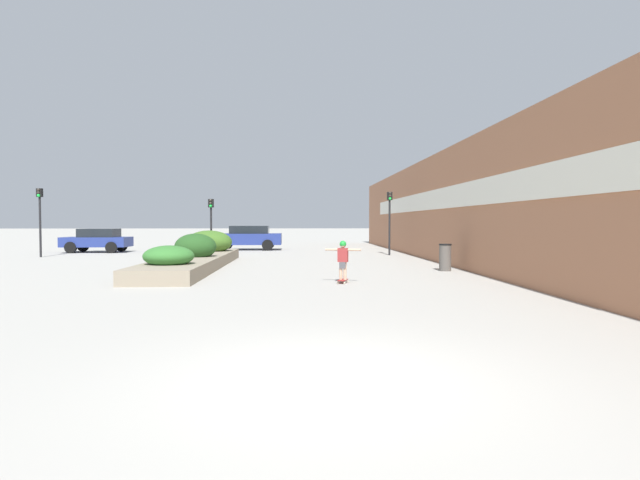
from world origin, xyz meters
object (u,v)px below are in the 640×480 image
car_center_right (515,238)px  skateboard (343,281)px  traffic_light_far_left (40,211)px  skateboarder (343,256)px  trash_bin (445,257)px  traffic_light_right (390,212)px  car_leftmost (97,240)px  car_center_left (248,237)px  traffic_light_left (211,217)px

car_center_right → skateboard: bearing=-36.1°
traffic_light_far_left → skateboarder: bearing=-38.7°
trash_bin → skateboarder: bearing=-139.6°
trash_bin → traffic_light_right: (-0.42, 9.07, 1.89)m
car_leftmost → trash_bin: bearing=-125.3°
car_center_left → traffic_light_right: size_ratio=1.30×
skateboarder → traffic_light_right: 13.30m
trash_bin → car_center_right: 17.56m
skateboard → car_center_left: (-4.67, 18.44, 0.79)m
car_leftmost → traffic_light_left: 8.70m
car_leftmost → traffic_light_right: bearing=-101.5°
car_center_left → trash_bin: bearing=-149.2°
car_leftmost → skateboarder: bearing=-140.0°
car_leftmost → traffic_light_left: size_ratio=1.25×
traffic_light_far_left → skateboard: bearing=-38.7°
skateboarder → car_center_right: 22.89m
car_leftmost → traffic_light_far_left: traffic_light_far_left is taller
car_center_left → traffic_light_far_left: size_ratio=1.27×
traffic_light_far_left → car_leftmost: bearing=73.2°
trash_bin → traffic_light_left: size_ratio=0.33×
car_center_left → traffic_light_left: traffic_light_left is taller
car_center_left → traffic_light_left: (-1.33, -6.27, 1.28)m
car_center_left → car_center_right: car_center_left is taller
traffic_light_right → traffic_light_far_left: bearing=-177.8°
skateboard → car_leftmost: size_ratio=0.17×
car_center_left → traffic_light_left: size_ratio=1.48×
car_center_left → traffic_light_far_left: 12.22m
car_center_right → traffic_light_far_left: traffic_light_far_left is taller
traffic_light_left → skateboard: bearing=-63.7°
car_center_left → car_center_right: size_ratio=1.12×
trash_bin → traffic_light_right: 9.27m
trash_bin → car_center_left: car_center_left is taller
trash_bin → car_leftmost: bearing=144.7°
car_center_left → skateboarder: bearing=-165.8°
car_center_right → traffic_light_far_left: size_ratio=1.13×
traffic_light_left → car_center_right: bearing=17.9°
car_center_right → traffic_light_left: (-19.51, -6.31, 1.36)m
car_leftmost → traffic_light_far_left: size_ratio=1.07×
car_center_left → traffic_light_far_left: bearing=122.5°
trash_bin → traffic_light_far_left: size_ratio=0.28×
skateboarder → traffic_light_left: traffic_light_left is taller
car_leftmost → traffic_light_right: size_ratio=1.09×
skateboard → traffic_light_left: 13.73m
skateboarder → traffic_light_right: bearing=91.4°
traffic_light_far_left → trash_bin: bearing=-23.6°
car_center_left → traffic_light_left: bearing=168.0°
skateboard → traffic_light_right: 13.41m
trash_bin → traffic_light_left: traffic_light_left is taller
traffic_light_far_left → car_center_left: bearing=32.5°
skateboarder → trash_bin: (4.20, 3.58, -0.30)m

